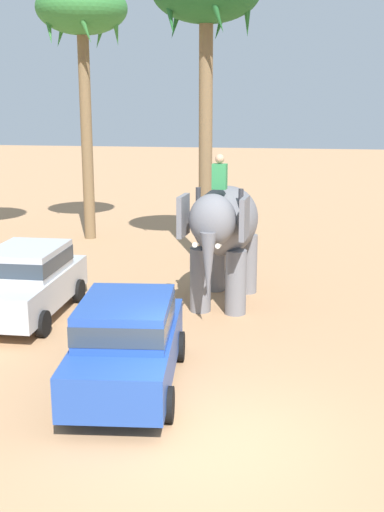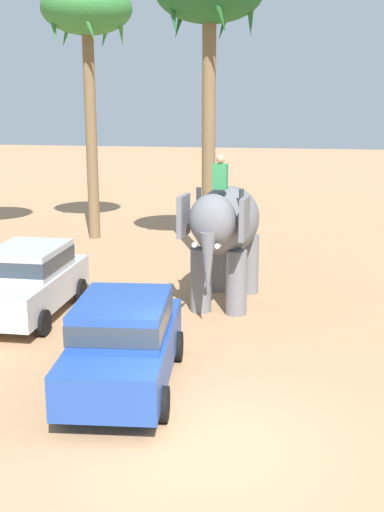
% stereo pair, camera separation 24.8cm
% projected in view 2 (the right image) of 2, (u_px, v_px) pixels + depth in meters
% --- Properties ---
extents(ground_plane, '(120.00, 120.00, 0.00)m').
position_uv_depth(ground_plane, '(204.00, 442.00, 10.00)').
color(ground_plane, tan).
extents(car_sedan_foreground, '(2.18, 4.25, 1.70)m').
position_uv_depth(car_sedan_foreground, '(124.00, 339.00, 11.67)').
color(car_sedan_foreground, '#23479E').
rests_on(car_sedan_foreground, ground).
extents(car_parked_far_side, '(1.93, 4.12, 1.70)m').
position_uv_depth(car_parked_far_side, '(29.00, 278.00, 15.62)').
color(car_parked_far_side, '#B7BABF').
rests_on(car_parked_far_side, ground).
extents(elephant_with_mahout, '(1.85, 3.94, 3.88)m').
position_uv_depth(elephant_with_mahout, '(225.00, 228.00, 16.19)').
color(elephant_with_mahout, slate).
rests_on(elephant_with_mahout, ground).
extents(palm_tree_behind_elephant, '(3.20, 3.20, 9.07)m').
position_uv_depth(palm_tree_behind_elephant, '(209.00, 2.00, 18.85)').
color(palm_tree_behind_elephant, brown).
rests_on(palm_tree_behind_elephant, ground).
extents(palm_tree_near_hut, '(3.20, 3.20, 9.10)m').
position_uv_depth(palm_tree_near_hut, '(87.00, 18.00, 22.67)').
color(palm_tree_near_hut, brown).
rests_on(palm_tree_near_hut, ground).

